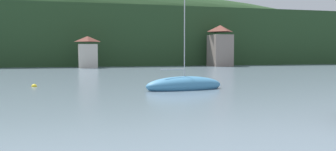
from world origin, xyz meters
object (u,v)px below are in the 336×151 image
at_px(shore_building_westcentral, 88,52).
at_px(mooring_buoy_far, 34,87).
at_px(shore_building_central, 220,46).
at_px(sailboat_far_9, 184,85).

bearing_deg(shore_building_westcentral, mooring_buoy_far, -101.59).
xyz_separation_m(shore_building_central, sailboat_far_9, (-26.76, -52.55, -4.29)).
bearing_deg(shore_building_central, sailboat_far_9, -116.99).
xyz_separation_m(shore_building_westcentral, shore_building_central, (30.77, 1.10, 1.43)).
bearing_deg(mooring_buoy_far, shore_building_central, 48.82).
distance_m(shore_building_westcentral, sailboat_far_9, 51.69).
bearing_deg(mooring_buoy_far, sailboat_far_9, -27.85).
distance_m(shore_building_central, mooring_buoy_far, 60.78).
distance_m(sailboat_far_9, mooring_buoy_far, 14.86).
relative_size(shore_building_westcentral, shore_building_central, 0.69).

